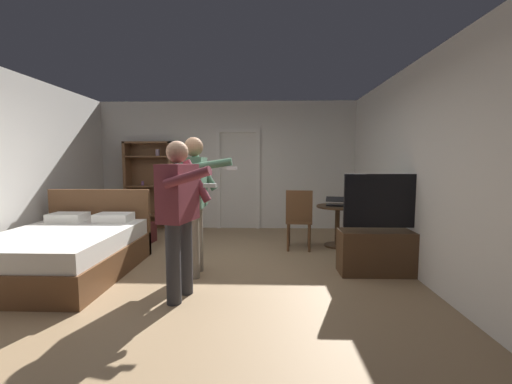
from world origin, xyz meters
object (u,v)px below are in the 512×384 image
at_px(person_striped_shirt, 195,195).
at_px(tv_flatscreen, 388,245).
at_px(bottle_on_table, 347,201).
at_px(side_table, 337,219).
at_px(suitcase_dark, 141,233).
at_px(laptop, 336,203).
at_px(bookshelf, 150,182).
at_px(person_blue_shirt, 179,208).
at_px(bed, 67,251).
at_px(wooden_chair, 299,217).

bearing_deg(person_striped_shirt, tv_flatscreen, 1.98).
distance_m(tv_flatscreen, bottle_on_table, 1.37).
bearing_deg(side_table, person_striped_shirt, -145.45).
bearing_deg(suitcase_dark, bottle_on_table, 3.64).
bearing_deg(laptop, bookshelf, 159.46).
height_order(bookshelf, bottle_on_table, bookshelf).
bearing_deg(person_striped_shirt, person_blue_shirt, -90.47).
height_order(tv_flatscreen, person_blue_shirt, person_blue_shirt).
bearing_deg(bottle_on_table, bed, -160.37).
xyz_separation_m(laptop, wooden_chair, (-0.64, -0.22, -0.21)).
bearing_deg(bookshelf, side_table, -19.75).
xyz_separation_m(bookshelf, laptop, (3.62, -1.36, -0.26)).
height_order(tv_flatscreen, laptop, tv_flatscreen).
height_order(bookshelf, tv_flatscreen, bookshelf).
bearing_deg(suitcase_dark, side_table, 4.80).
distance_m(bookshelf, side_table, 3.93).
relative_size(wooden_chair, person_blue_shirt, 0.60).
relative_size(bed, laptop, 5.11).
xyz_separation_m(bookshelf, tv_flatscreen, (4.02, -2.68, -0.63)).
bearing_deg(wooden_chair, bottle_on_table, 12.53).
bearing_deg(laptop, bottle_on_table, -11.92).
bearing_deg(tv_flatscreen, wooden_chair, 133.24).
xyz_separation_m(wooden_chair, person_blue_shirt, (-1.44, -1.94, 0.43)).
distance_m(tv_flatscreen, laptop, 1.43).
distance_m(laptop, suitcase_dark, 3.47).
relative_size(side_table, bottle_on_table, 3.12).
bearing_deg(suitcase_dark, laptop, 4.06).
bearing_deg(wooden_chair, bookshelf, 152.15).
bearing_deg(person_striped_shirt, bookshelf, 119.36).
height_order(side_table, bottle_on_table, bottle_on_table).
distance_m(bottle_on_table, wooden_chair, 0.87).
xyz_separation_m(side_table, suitcase_dark, (-3.46, 0.17, -0.30)).
bearing_deg(bookshelf, suitcase_dark, -79.92).
bearing_deg(person_striped_shirt, bed, -178.98).
distance_m(bed, bottle_on_table, 4.20).
bearing_deg(bottle_on_table, suitcase_dark, 176.03).
bearing_deg(person_striped_shirt, suitcase_dark, 129.84).
bearing_deg(laptop, suitcase_dark, 176.45).
relative_size(laptop, person_striped_shirt, 0.22).
bearing_deg(suitcase_dark, bed, -93.65).
bearing_deg(suitcase_dark, wooden_chair, -1.21).
xyz_separation_m(person_blue_shirt, suitcase_dark, (-1.35, 2.37, -0.80)).
relative_size(bed, side_table, 2.83).
height_order(bookshelf, person_striped_shirt, bookshelf).
relative_size(person_blue_shirt, suitcase_dark, 3.61).
relative_size(bookshelf, person_blue_shirt, 1.11).
relative_size(side_table, laptop, 1.81).
height_order(bookshelf, person_blue_shirt, bookshelf).
relative_size(bed, suitcase_dark, 4.35).
height_order(person_blue_shirt, suitcase_dark, person_blue_shirt).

